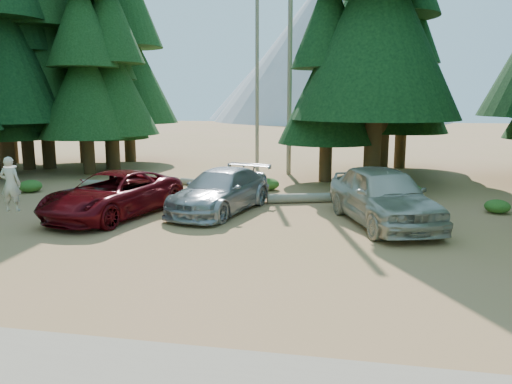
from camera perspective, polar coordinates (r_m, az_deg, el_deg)
ground at (r=13.15m, az=-7.66°, el=-6.92°), size 160.00×160.00×0.00m
forest_belt_north at (r=27.47m, az=2.20°, el=2.28°), size 36.00×7.00×22.00m
snag_front at (r=26.67m, az=3.89°, el=14.95°), size 0.24×0.24×12.00m
snag_back at (r=28.39m, az=0.13°, el=12.67°), size 0.20×0.20×10.00m
mountain_peak at (r=100.73m, az=7.19°, el=15.40°), size 48.00×50.00×28.00m
red_pickup at (r=17.57m, az=-16.02°, el=-0.28°), size 3.71×5.87×1.51m
silver_minivan_center at (r=17.67m, az=-4.07°, el=0.14°), size 3.25×5.50×1.49m
silver_minivan_right at (r=16.29m, az=14.33°, el=-0.39°), size 3.89×5.89×1.86m
frisbee_player at (r=16.72m, az=-26.26°, el=0.84°), size 0.67×0.51×1.66m
log_left at (r=22.76m, az=-14.32°, el=0.69°), size 4.80×0.92×0.34m
log_mid at (r=22.68m, az=-4.62°, el=0.91°), size 3.72×1.37×0.31m
log_right at (r=19.67m, az=9.56°, el=-0.59°), size 5.56×2.08×0.37m
shrub_far_left at (r=23.52m, az=-24.37°, el=0.62°), size 0.96×0.96×0.53m
shrub_left at (r=23.81m, az=-10.86°, el=1.40°), size 0.84×0.84×0.46m
shrub_center_left at (r=21.52m, az=-1.98°, el=0.93°), size 1.25×1.25×0.69m
shrub_center_right at (r=21.95m, az=1.43°, el=0.90°), size 0.95×0.95×0.52m
shrub_right at (r=18.94m, az=17.59°, el=-1.21°), size 0.86×0.86×0.47m
shrub_far_right at (r=21.20m, az=17.11°, el=0.16°), size 1.04×1.04×0.57m
shrub_edge_east at (r=19.41m, az=25.87°, el=-1.49°), size 0.86×0.86×0.48m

